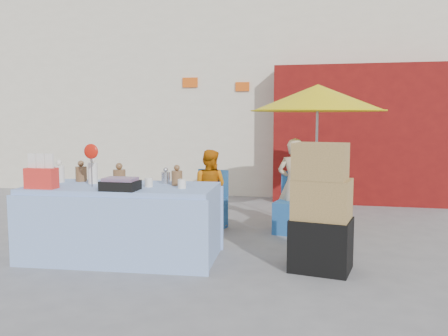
% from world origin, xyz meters
% --- Properties ---
extents(ground, '(80.00, 80.00, 0.00)m').
position_xyz_m(ground, '(0.00, 0.00, 0.00)').
color(ground, slate).
rests_on(ground, ground).
extents(backdrop, '(14.00, 8.00, 7.80)m').
position_xyz_m(backdrop, '(0.52, 7.52, 3.10)').
color(backdrop, silver).
rests_on(backdrop, ground).
extents(market_table, '(2.26, 1.16, 1.33)m').
position_xyz_m(market_table, '(-0.71, -0.09, 0.43)').
color(market_table, '#8DB1E2').
rests_on(market_table, ground).
extents(chair_left, '(0.56, 0.56, 0.85)m').
position_xyz_m(chair_left, '(-0.10, 1.53, 0.26)').
color(chair_left, '#21579B').
rests_on(chair_left, ground).
extents(chair_right, '(0.56, 0.56, 0.85)m').
position_xyz_m(chair_right, '(1.15, 1.53, 0.26)').
color(chair_right, '#21579B').
rests_on(chair_right, ground).
extents(vendor_orange, '(0.64, 0.54, 1.15)m').
position_xyz_m(vendor_orange, '(-0.10, 1.67, 0.58)').
color(vendor_orange, orange).
rests_on(vendor_orange, ground).
extents(vendor_beige, '(0.54, 0.41, 1.33)m').
position_xyz_m(vendor_beige, '(1.15, 1.67, 0.67)').
color(vendor_beige, beige).
rests_on(vendor_beige, ground).
extents(umbrella, '(1.90, 1.90, 2.09)m').
position_xyz_m(umbrella, '(1.45, 1.82, 1.89)').
color(umbrella, gray).
rests_on(umbrella, ground).
extents(box_stack, '(0.69, 0.60, 1.36)m').
position_xyz_m(box_stack, '(1.54, -0.07, 0.63)').
color(box_stack, black).
rests_on(box_stack, ground).
extents(tarp_bundle, '(0.72, 0.60, 0.30)m').
position_xyz_m(tarp_bundle, '(-0.63, 0.11, 0.15)').
color(tarp_bundle, yellow).
rests_on(tarp_bundle, ground).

